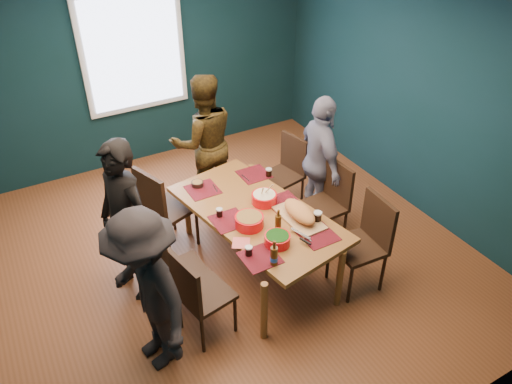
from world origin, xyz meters
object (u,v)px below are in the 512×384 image
chair_left_near (197,292)px  chair_left_mid (176,266)px  chair_left_far (161,205)px  bowl_herbs (277,239)px  bowl_dumpling (264,198)px  person_back (204,142)px  bowl_salad (249,221)px  cutting_board (299,213)px  chair_right_near (367,237)px  person_far_left (125,222)px  person_right (320,162)px  chair_right_mid (330,197)px  person_near_left (147,293)px  chair_right_far (288,167)px  dining_table (257,217)px

chair_left_near → chair_left_mid: bearing=81.8°
chair_left_far → bowl_herbs: chair_left_far is taller
chair_left_mid → bowl_dumpling: size_ratio=3.24×
chair_left_near → person_back: bearing=52.7°
bowl_salad → bowl_herbs: (0.09, -0.36, -0.01)m
chair_left_mid → cutting_board: (1.22, -0.20, 0.30)m
chair_right_near → bowl_salad: size_ratio=3.61×
person_far_left → bowl_herbs: person_far_left is taller
chair_right_near → bowl_salad: 1.16m
bowl_salad → cutting_board: 0.49m
person_far_left → person_right: bearing=70.7°
chair_right_mid → chair_right_near: chair_right_near is taller
person_back → person_near_left: 2.39m
person_back → person_right: (0.98, -0.97, -0.05)m
bowl_herbs → cutting_board: (0.38, 0.21, 0.01)m
chair_right_mid → person_right: size_ratio=0.61×
bowl_dumpling → person_back: bearing=94.0°
chair_right_mid → person_far_left: 2.18m
person_right → chair_left_mid: bearing=116.3°
person_back → person_near_left: size_ratio=1.07×
person_right → cutting_board: person_right is taller
bowl_dumpling → bowl_salad: bearing=-140.3°
chair_right_far → bowl_salad: 1.45m
chair_right_mid → chair_right_near: bearing=-100.7°
person_far_left → person_back: person_back is taller
person_far_left → person_right: 2.26m
person_back → bowl_dumpling: 1.27m
chair_left_near → cutting_board: (1.20, 0.24, 0.25)m
chair_right_near → cutting_board: 0.70m
chair_right_mid → person_far_left: person_far_left is taller
person_near_left → bowl_herbs: size_ratio=6.55×
bowl_salad → dining_table: bearing=43.6°
bowl_salad → person_back: bearing=81.5°
person_back → person_right: size_ratio=1.07×
chair_left_far → chair_left_mid: bearing=-120.7°
dining_table → chair_right_near: chair_right_near is taller
chair_right_far → person_far_left: person_far_left is taller
person_right → chair_right_mid: bearing=175.5°
person_near_left → chair_right_near: bearing=76.4°
chair_right_far → cutting_board: (-0.58, -1.11, 0.25)m
dining_table → person_near_left: (-1.33, -0.59, 0.13)m
person_right → chair_left_far: bearing=91.5°
chair_right_near → person_right: person_right is taller
chair_right_far → person_right: 0.51m
dining_table → chair_right_mid: (0.93, 0.02, -0.09)m
chair_left_far → chair_right_far: 1.63m
person_right → bowl_salad: (-1.21, -0.55, -0.00)m
chair_left_mid → person_far_left: person_far_left is taller
person_near_left → cutting_board: bearing=89.8°
person_near_left → chair_left_near: bearing=85.3°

